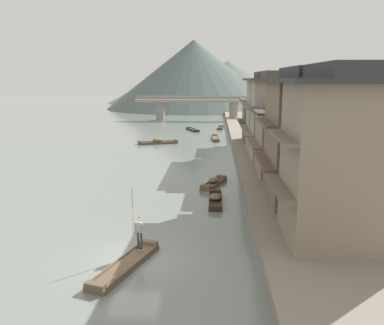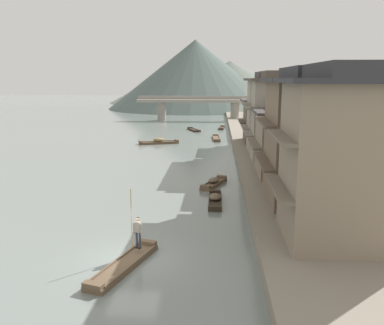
{
  "view_description": "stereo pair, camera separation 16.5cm",
  "coord_description": "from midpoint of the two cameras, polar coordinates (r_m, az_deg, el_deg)",
  "views": [
    {
      "loc": [
        3.93,
        -18.92,
        8.7
      ],
      "look_at": [
        2.09,
        13.78,
        2.05
      ],
      "focal_mm": 38.73,
      "sensor_mm": 36.0,
      "label": 1
    },
    {
      "loc": [
        4.1,
        -18.91,
        8.7
      ],
      "look_at": [
        2.09,
        13.78,
        2.05
      ],
      "focal_mm": 38.73,
      "sensor_mm": 36.0,
      "label": 2
    }
  ],
  "objects": [
    {
      "name": "ground_plane",
      "position": [
        21.21,
        -7.91,
        -12.85
      ],
      "size": [
        400.0,
        400.0,
        0.0
      ],
      "primitive_type": "plane",
      "color": "gray"
    },
    {
      "name": "riverbank_right",
      "position": [
        50.86,
        16.12,
        1.58
      ],
      "size": [
        18.0,
        110.0,
        0.69
      ],
      "primitive_type": "cube",
      "color": "gray",
      "rests_on": "ground"
    },
    {
      "name": "boat_foreground_poled",
      "position": [
        20.14,
        -9.14,
        -13.81
      ],
      "size": [
        2.55,
        5.25,
        0.44
      ],
      "color": "brown",
      "rests_on": "ground"
    },
    {
      "name": "boatman_person",
      "position": [
        20.78,
        -7.29,
        -9.03
      ],
      "size": [
        0.55,
        0.34,
        3.04
      ],
      "color": "black",
      "rests_on": "boat_foreground_poled"
    },
    {
      "name": "boat_moored_nearest",
      "position": [
        56.47,
        -4.52,
        2.87
      ],
      "size": [
        5.47,
        2.76,
        0.82
      ],
      "color": "brown",
      "rests_on": "ground"
    },
    {
      "name": "boat_moored_second",
      "position": [
        34.34,
        3.16,
        -2.8
      ],
      "size": [
        2.26,
        4.02,
        0.68
      ],
      "color": "brown",
      "rests_on": "ground"
    },
    {
      "name": "boat_moored_third",
      "position": [
        29.71,
        3.37,
        -5.11
      ],
      "size": [
        0.94,
        4.35,
        0.66
      ],
      "color": "#33281E",
      "rests_on": "ground"
    },
    {
      "name": "boat_moored_far",
      "position": [
        70.7,
        0.31,
        4.52
      ],
      "size": [
        2.61,
        4.74,
        0.36
      ],
      "color": "#33281E",
      "rests_on": "ground"
    },
    {
      "name": "boat_midriver_drifting",
      "position": [
        60.54,
        3.45,
        3.33
      ],
      "size": [
        1.23,
        5.59,
        0.4
      ],
      "color": "brown",
      "rests_on": "ground"
    },
    {
      "name": "boat_midriver_upstream",
      "position": [
        73.55,
        4.18,
        4.76
      ],
      "size": [
        1.27,
        4.2,
        0.38
      ],
      "color": "#423328",
      "rests_on": "ground"
    },
    {
      "name": "house_waterfront_nearest",
      "position": [
        21.6,
        20.43,
        0.88
      ],
      "size": [
        6.68,
        6.31,
        8.74
      ],
      "color": "gray",
      "rests_on": "riverbank_right"
    },
    {
      "name": "house_waterfront_second",
      "position": [
        28.28,
        15.54,
        3.53
      ],
      "size": [
        5.85,
        7.49,
        8.74
      ],
      "color": "#75604C",
      "rests_on": "riverbank_right"
    },
    {
      "name": "house_waterfront_tall",
      "position": [
        35.69,
        13.26,
        3.12
      ],
      "size": [
        6.16,
        6.67,
        6.14
      ],
      "color": "gray",
      "rests_on": "riverbank_right"
    },
    {
      "name": "house_waterfront_narrow",
      "position": [
        42.15,
        11.52,
        6.23
      ],
      "size": [
        5.72,
        5.64,
        8.74
      ],
      "color": "gray",
      "rests_on": "riverbank_right"
    },
    {
      "name": "house_waterfront_far",
      "position": [
        47.59,
        10.38,
        6.85
      ],
      "size": [
        5.33,
        5.98,
        8.74
      ],
      "color": "gray",
      "rests_on": "riverbank_right"
    },
    {
      "name": "house_waterfront_end",
      "position": [
        54.16,
        10.02,
        6.01
      ],
      "size": [
        6.24,
        6.42,
        6.14
      ],
      "color": "brown",
      "rests_on": "riverbank_right"
    },
    {
      "name": "stone_bridge",
      "position": [
        87.73,
        0.9,
        7.98
      ],
      "size": [
        25.72,
        2.4,
        5.1
      ],
      "color": "gray",
      "rests_on": "ground"
    },
    {
      "name": "hill_far_west",
      "position": [
        129.21,
        5.26,
        10.68
      ],
      "size": [
        56.5,
        56.5,
        13.98
      ],
      "primitive_type": "cone",
      "color": "slate",
      "rests_on": "ground"
    },
    {
      "name": "hill_far_centre",
      "position": [
        124.98,
        0.52,
        12.05
      ],
      "size": [
        51.4,
        51.4,
        19.87
      ],
      "primitive_type": "cone",
      "color": "#4C5B56",
      "rests_on": "ground"
    },
    {
      "name": "hill_far_east",
      "position": [
        155.12,
        -0.32,
        11.12
      ],
      "size": [
        58.35,
        58.35,
        15.39
      ],
      "primitive_type": "cone",
      "color": "slate",
      "rests_on": "ground"
    }
  ]
}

